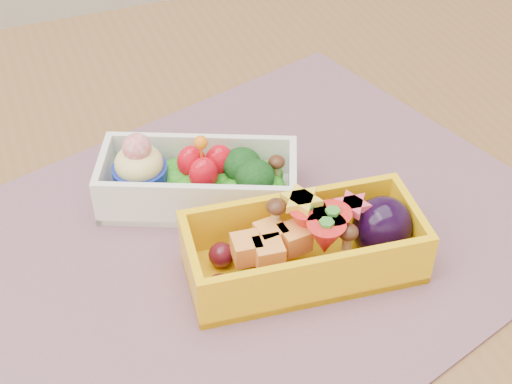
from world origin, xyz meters
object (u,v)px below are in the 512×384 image
object	(u,v)px
placemat	(249,237)
bento_white	(197,179)
table	(276,313)

from	to	relation	value
placemat	bento_white	world-z (taller)	bento_white
table	bento_white	distance (m)	0.14
table	placemat	xyz separation A→B (m)	(-0.02, -0.00, 0.10)
table	placemat	distance (m)	0.10
table	placemat	world-z (taller)	placemat
table	bento_white	xyz separation A→B (m)	(-0.05, 0.05, 0.12)
placemat	bento_white	size ratio (longest dim) A/B	2.69
table	bento_white	size ratio (longest dim) A/B	7.28
placemat	bento_white	xyz separation A→B (m)	(-0.02, 0.05, 0.02)
bento_white	placemat	bearing A→B (deg)	-43.79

